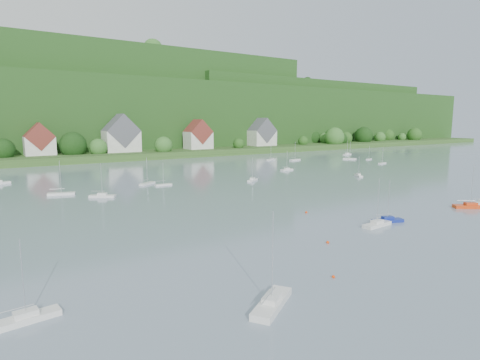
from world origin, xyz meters
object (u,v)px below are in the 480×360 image
at_px(near_sailboat_1, 388,220).
at_px(near_sailboat_6, 26,317).
at_px(near_sailboat_3, 377,224).
at_px(near_sailboat_0, 272,302).
at_px(near_sailboat_5, 471,206).

bearing_deg(near_sailboat_1, near_sailboat_6, -155.07).
xyz_separation_m(near_sailboat_1, near_sailboat_6, (-56.26, -4.16, 0.00)).
bearing_deg(near_sailboat_3, near_sailboat_0, -161.75).
height_order(near_sailboat_0, near_sailboat_1, near_sailboat_0).
xyz_separation_m(near_sailboat_0, near_sailboat_5, (60.31, 11.65, -0.01)).
xyz_separation_m(near_sailboat_1, near_sailboat_3, (-3.89, -0.78, 0.02)).
relative_size(near_sailboat_1, near_sailboat_5, 0.84).
height_order(near_sailboat_3, near_sailboat_5, near_sailboat_5).
bearing_deg(near_sailboat_3, near_sailboat_5, -6.61).
bearing_deg(near_sailboat_0, near_sailboat_1, -12.54).
relative_size(near_sailboat_1, near_sailboat_6, 0.99).
bearing_deg(near_sailboat_5, near_sailboat_1, -150.21).
bearing_deg(near_sailboat_6, near_sailboat_0, -32.69).
xyz_separation_m(near_sailboat_0, near_sailboat_3, (32.62, 13.10, -0.04)).
distance_m(near_sailboat_5, near_sailboat_6, 80.09).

